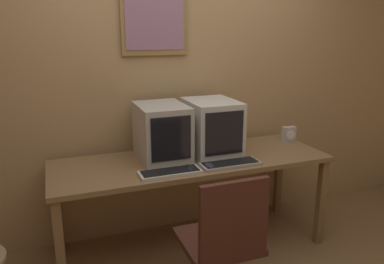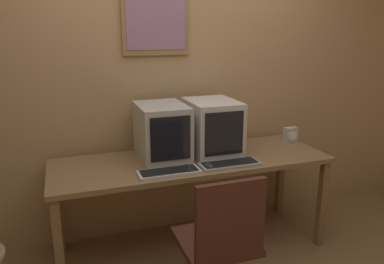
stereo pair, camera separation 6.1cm
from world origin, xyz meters
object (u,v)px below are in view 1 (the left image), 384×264
at_px(desk_clock, 289,134).
at_px(monitor_left, 162,132).
at_px(monitor_right, 212,127).
at_px(keyboard_side, 230,164).
at_px(office_chair, 222,254).
at_px(mouse_near_keyboard, 209,166).
at_px(keyboard_main, 170,172).
at_px(mouse_far_corner, 189,168).

bearing_deg(desk_clock, monitor_left, -179.07).
height_order(monitor_left, monitor_right, monitor_right).
relative_size(keyboard_side, desk_clock, 3.27).
bearing_deg(monitor_left, office_chair, -81.93).
height_order(keyboard_side, mouse_near_keyboard, mouse_near_keyboard).
distance_m(keyboard_main, office_chair, 0.63).
relative_size(monitor_right, keyboard_main, 1.11).
relative_size(mouse_far_corner, office_chair, 0.13).
xyz_separation_m(monitor_right, keyboard_side, (0.01, -0.32, -0.20)).
distance_m(monitor_left, desk_clock, 1.15).
bearing_deg(mouse_far_corner, keyboard_main, -173.36).
bearing_deg(monitor_right, office_chair, -109.05).
height_order(mouse_far_corner, desk_clock, desk_clock).
distance_m(desk_clock, office_chair, 1.39).
height_order(keyboard_main, mouse_near_keyboard, mouse_near_keyboard).
xyz_separation_m(monitor_left, office_chair, (0.12, -0.83, -0.55)).
bearing_deg(monitor_right, keyboard_main, -144.00).
bearing_deg(keyboard_main, keyboard_side, 0.62).
bearing_deg(desk_clock, mouse_near_keyboard, -158.46).
height_order(monitor_right, keyboard_side, monitor_right).
distance_m(mouse_near_keyboard, mouse_far_corner, 0.15).
xyz_separation_m(monitor_left, keyboard_main, (-0.05, -0.34, -0.19)).
bearing_deg(keyboard_side, desk_clock, 25.63).
bearing_deg(office_chair, monitor_left, 98.07).
relative_size(keyboard_main, mouse_far_corner, 3.61).
relative_size(monitor_left, keyboard_side, 1.08).
bearing_deg(desk_clock, monitor_right, -177.21).
distance_m(monitor_left, keyboard_main, 0.39).
bearing_deg(desk_clock, keyboard_main, -163.22).
height_order(mouse_near_keyboard, desk_clock, desk_clock).
height_order(keyboard_main, desk_clock, desk_clock).
bearing_deg(desk_clock, mouse_far_corner, -161.92).
xyz_separation_m(monitor_right, mouse_near_keyboard, (-0.15, -0.32, -0.19)).
xyz_separation_m(keyboard_main, desk_clock, (1.18, 0.36, 0.05)).
relative_size(monitor_left, mouse_far_corner, 4.04).
bearing_deg(mouse_far_corner, monitor_left, 106.58).
distance_m(keyboard_side, office_chair, 0.67).
bearing_deg(keyboard_side, monitor_right, 91.53).
bearing_deg(desk_clock, keyboard_side, -154.37).
xyz_separation_m(monitor_right, mouse_far_corner, (-0.30, -0.30, -0.19)).
bearing_deg(monitor_right, keyboard_side, -88.47).
xyz_separation_m(mouse_near_keyboard, mouse_far_corner, (-0.15, 0.01, 0.00)).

